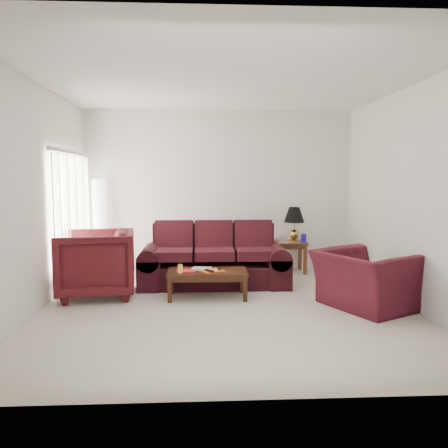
% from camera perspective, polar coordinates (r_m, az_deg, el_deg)
% --- Properties ---
extents(floor, '(5.00, 5.00, 0.00)m').
position_cam_1_polar(floor, '(6.05, 0.41, -10.81)').
color(floor, beige).
rests_on(floor, ground).
extents(blinds, '(0.10, 2.00, 2.16)m').
position_cam_1_polar(blinds, '(7.41, -19.22, 0.50)').
color(blinds, silver).
rests_on(blinds, ground).
extents(sofa, '(2.45, 1.15, 0.98)m').
position_cam_1_polar(sofa, '(7.15, -1.30, -4.12)').
color(sofa, black).
rests_on(sofa, ground).
extents(throw_pillow, '(0.46, 0.39, 0.43)m').
position_cam_1_polar(throw_pillow, '(7.92, -5.24, -1.27)').
color(throw_pillow, black).
rests_on(throw_pillow, sofa).
extents(end_table, '(0.58, 0.58, 0.58)m').
position_cam_1_polar(end_table, '(8.23, 8.74, -4.25)').
color(end_table, '#56271D').
rests_on(end_table, ground).
extents(table_lamp, '(0.42, 0.42, 0.63)m').
position_cam_1_polar(table_lamp, '(8.20, 9.14, -0.01)').
color(table_lamp, gold).
rests_on(table_lamp, end_table).
extents(clock, '(0.16, 0.09, 0.15)m').
position_cam_1_polar(clock, '(8.01, 7.89, -1.87)').
color(clock, '#BABABE').
rests_on(clock, end_table).
extents(blue_canister, '(0.12, 0.12, 0.16)m').
position_cam_1_polar(blue_canister, '(8.06, 10.36, -1.84)').
color(blue_canister, '#1D189D').
rests_on(blue_canister, end_table).
extents(picture_frame, '(0.21, 0.22, 0.06)m').
position_cam_1_polar(picture_frame, '(8.32, 7.54, -1.51)').
color(picture_frame, '#BBBBBF').
rests_on(picture_frame, end_table).
extents(floor_lamp, '(0.30, 0.30, 1.75)m').
position_cam_1_polar(floor_lamp, '(8.24, -15.89, -0.28)').
color(floor_lamp, silver).
rests_on(floor_lamp, ground).
extents(armchair_left, '(1.23, 1.20, 0.99)m').
position_cam_1_polar(armchair_left, '(6.75, -16.36, -4.95)').
color(armchair_left, '#410F13').
rests_on(armchair_left, ground).
extents(armchair_right, '(1.46, 1.52, 0.77)m').
position_cam_1_polar(armchair_right, '(6.24, 17.93, -6.96)').
color(armchair_right, '#400E19').
rests_on(armchair_right, ground).
extents(coffee_table, '(1.25, 0.78, 0.41)m').
position_cam_1_polar(coffee_table, '(6.47, -2.18, -7.82)').
color(coffee_table, black).
rests_on(coffee_table, ground).
extents(magazine_red, '(0.28, 0.22, 0.02)m').
position_cam_1_polar(magazine_red, '(6.37, -4.99, -6.10)').
color(magazine_red, red).
rests_on(magazine_red, coffee_table).
extents(magazine_white, '(0.32, 0.26, 0.02)m').
position_cam_1_polar(magazine_white, '(6.50, -2.96, -5.84)').
color(magazine_white, beige).
rests_on(magazine_white, coffee_table).
extents(magazine_orange, '(0.37, 0.35, 0.02)m').
position_cam_1_polar(magazine_orange, '(6.33, -1.56, -6.15)').
color(magazine_orange, orange).
rests_on(magazine_orange, coffee_table).
extents(remote_a, '(0.14, 0.18, 0.02)m').
position_cam_1_polar(remote_a, '(6.26, -1.93, -6.11)').
color(remote_a, black).
rests_on(remote_a, coffee_table).
extents(remote_b, '(0.08, 0.16, 0.02)m').
position_cam_1_polar(remote_b, '(6.41, -0.56, -5.84)').
color(remote_b, black).
rests_on(remote_b, coffee_table).
extents(yellow_glass, '(0.09, 0.09, 0.12)m').
position_cam_1_polar(yellow_glass, '(6.27, -5.74, -5.82)').
color(yellow_glass, yellow).
rests_on(yellow_glass, coffee_table).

